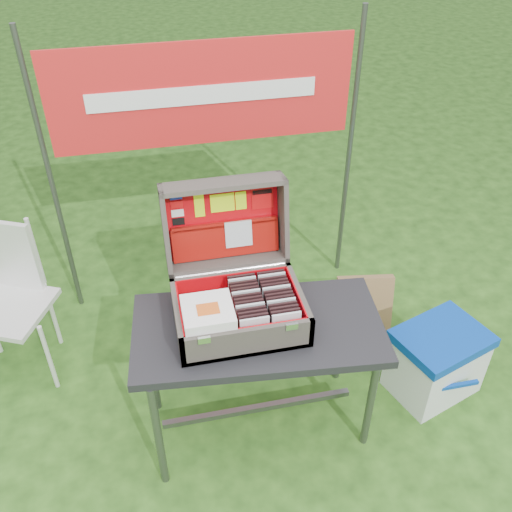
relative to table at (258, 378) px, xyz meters
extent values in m
plane|color=#1D3D12|center=(-0.05, 0.03, -0.34)|extent=(80.00, 80.00, 0.00)
cube|color=black|center=(0.00, 0.00, 0.32)|extent=(1.14, 0.65, 0.04)
cylinder|color=#59595B|center=(-0.48, -0.21, -0.02)|extent=(0.04, 0.04, 0.64)
cylinder|color=#59595B|center=(0.48, -0.21, -0.02)|extent=(0.04, 0.04, 0.64)
cylinder|color=#59595B|center=(-0.48, 0.21, -0.02)|extent=(0.04, 0.04, 0.64)
cylinder|color=#59595B|center=(0.48, 0.21, -0.02)|extent=(0.04, 0.04, 0.64)
cube|color=#59595B|center=(0.00, 0.00, -0.22)|extent=(0.94, 0.03, 0.03)
cube|color=#5A534A|center=(-0.08, 0.03, 0.35)|extent=(0.55, 0.39, 0.02)
cube|color=#5A534A|center=(-0.08, -0.16, 0.41)|extent=(0.55, 0.02, 0.15)
cube|color=#5A534A|center=(-0.08, 0.21, 0.41)|extent=(0.55, 0.02, 0.15)
cube|color=#5A534A|center=(-0.34, 0.03, 0.41)|extent=(0.02, 0.39, 0.15)
cube|color=#5A534A|center=(0.19, 0.03, 0.41)|extent=(0.02, 0.39, 0.15)
cube|color=red|center=(-0.08, 0.03, 0.36)|extent=(0.51, 0.35, 0.01)
cube|color=silver|center=(-0.25, -0.17, 0.48)|extent=(0.05, 0.01, 0.03)
cube|color=silver|center=(0.10, -0.17, 0.48)|extent=(0.05, 0.01, 0.03)
cylinder|color=silver|center=(-0.08, 0.22, 0.49)|extent=(0.49, 0.02, 0.02)
cube|color=#5A534A|center=(-0.08, 0.40, 0.65)|extent=(0.55, 0.10, 0.39)
cube|color=#5A534A|center=(-0.08, 0.37, 0.85)|extent=(0.55, 0.15, 0.05)
cube|color=#5A534A|center=(-0.08, 0.30, 0.48)|extent=(0.55, 0.15, 0.05)
cube|color=#5A534A|center=(-0.34, 0.33, 0.67)|extent=(0.02, 0.22, 0.41)
cube|color=#5A534A|center=(0.19, 0.33, 0.67)|extent=(0.02, 0.22, 0.41)
cube|color=red|center=(-0.08, 0.38, 0.66)|extent=(0.50, 0.07, 0.34)
cube|color=red|center=(-0.08, -0.14, 0.42)|extent=(0.51, 0.01, 0.13)
cube|color=red|center=(-0.08, 0.20, 0.42)|extent=(0.51, 0.01, 0.13)
cube|color=red|center=(-0.33, 0.03, 0.42)|extent=(0.01, 0.35, 0.13)
cube|color=red|center=(0.17, 0.03, 0.42)|extent=(0.01, 0.35, 0.13)
cube|color=#94100A|center=(-0.08, 0.35, 0.57)|extent=(0.49, 0.06, 0.16)
cube|color=#94100A|center=(-0.08, 0.36, 0.65)|extent=(0.48, 0.02, 0.02)
cube|color=silver|center=(-0.02, 0.33, 0.60)|extent=(0.12, 0.03, 0.12)
cube|color=#1933B2|center=(-0.28, 0.40, 0.79)|extent=(0.05, 0.01, 0.03)
cube|color=red|center=(-0.28, 0.40, 0.76)|extent=(0.05, 0.01, 0.03)
cube|color=white|center=(-0.28, 0.39, 0.72)|extent=(0.05, 0.01, 0.03)
cube|color=black|center=(-0.28, 0.38, 0.68)|extent=(0.05, 0.01, 0.03)
cube|color=#CAF70F|center=(-0.18, 0.39, 0.74)|extent=(0.04, 0.02, 0.11)
cube|color=#CAF70F|center=(-0.08, 0.39, 0.74)|extent=(0.11, 0.02, 0.08)
cube|color=#CAF70F|center=(0.01, 0.39, 0.74)|extent=(0.05, 0.02, 0.08)
cube|color=red|center=(0.11, 0.39, 0.74)|extent=(0.10, 0.02, 0.10)
cube|color=black|center=(0.11, 0.40, 0.77)|extent=(0.09, 0.01, 0.02)
cube|color=silver|center=(-0.04, -0.12, 0.44)|extent=(0.12, 0.01, 0.14)
cube|color=black|center=(-0.04, -0.10, 0.44)|extent=(0.12, 0.01, 0.14)
cube|color=black|center=(-0.04, -0.08, 0.44)|extent=(0.12, 0.01, 0.14)
cube|color=black|center=(-0.04, -0.06, 0.44)|extent=(0.12, 0.01, 0.14)
cube|color=silver|center=(-0.04, -0.04, 0.44)|extent=(0.12, 0.01, 0.14)
cube|color=black|center=(-0.04, -0.01, 0.44)|extent=(0.12, 0.01, 0.14)
cube|color=black|center=(-0.04, 0.01, 0.44)|extent=(0.12, 0.01, 0.14)
cube|color=black|center=(-0.04, 0.03, 0.44)|extent=(0.12, 0.01, 0.14)
cube|color=silver|center=(-0.04, 0.05, 0.44)|extent=(0.12, 0.01, 0.14)
cube|color=black|center=(-0.04, 0.07, 0.44)|extent=(0.12, 0.01, 0.14)
cube|color=black|center=(-0.04, 0.09, 0.44)|extent=(0.12, 0.01, 0.14)
cube|color=black|center=(-0.04, 0.12, 0.44)|extent=(0.12, 0.01, 0.14)
cube|color=silver|center=(-0.04, 0.14, 0.44)|extent=(0.12, 0.01, 0.14)
cube|color=black|center=(-0.04, 0.16, 0.44)|extent=(0.12, 0.01, 0.14)
cube|color=silver|center=(0.09, -0.12, 0.44)|extent=(0.12, 0.01, 0.14)
cube|color=black|center=(0.09, -0.10, 0.44)|extent=(0.12, 0.01, 0.14)
cube|color=black|center=(0.09, -0.08, 0.44)|extent=(0.12, 0.01, 0.14)
cube|color=black|center=(0.09, -0.06, 0.44)|extent=(0.12, 0.01, 0.14)
cube|color=silver|center=(0.09, -0.04, 0.44)|extent=(0.12, 0.01, 0.14)
cube|color=black|center=(0.09, -0.01, 0.44)|extent=(0.12, 0.01, 0.14)
cube|color=black|center=(0.09, 0.01, 0.44)|extent=(0.12, 0.01, 0.14)
cube|color=black|center=(0.09, 0.03, 0.44)|extent=(0.12, 0.01, 0.14)
cube|color=silver|center=(0.09, 0.05, 0.44)|extent=(0.12, 0.01, 0.14)
cube|color=black|center=(0.09, 0.07, 0.44)|extent=(0.12, 0.01, 0.14)
cube|color=black|center=(0.09, 0.09, 0.44)|extent=(0.12, 0.01, 0.14)
cube|color=black|center=(0.09, 0.12, 0.44)|extent=(0.12, 0.01, 0.14)
cube|color=silver|center=(0.09, 0.14, 0.44)|extent=(0.12, 0.01, 0.14)
cube|color=black|center=(0.09, 0.16, 0.44)|extent=(0.12, 0.01, 0.14)
cube|color=white|center=(-0.22, -0.05, 0.49)|extent=(0.21, 0.21, 0.00)
cube|color=white|center=(-0.22, -0.05, 0.50)|extent=(0.21, 0.21, 0.00)
cube|color=white|center=(-0.22, -0.05, 0.50)|extent=(0.21, 0.21, 0.00)
cube|color=white|center=(-0.22, -0.05, 0.51)|extent=(0.21, 0.21, 0.00)
cube|color=white|center=(-0.22, -0.05, 0.51)|extent=(0.21, 0.21, 0.00)
cube|color=white|center=(-0.22, -0.05, 0.52)|extent=(0.21, 0.21, 0.00)
cube|color=white|center=(-0.22, -0.05, 0.52)|extent=(0.21, 0.21, 0.00)
cube|color=white|center=(-0.22, -0.05, 0.53)|extent=(0.21, 0.21, 0.00)
cube|color=white|center=(-0.22, -0.05, 0.53)|extent=(0.21, 0.21, 0.00)
cube|color=#D85919|center=(-0.22, -0.06, 0.53)|extent=(0.09, 0.07, 0.00)
cube|color=white|center=(0.95, 0.03, -0.17)|extent=(0.50, 0.44, 0.34)
cube|color=#073AA1|center=(0.95, 0.03, 0.02)|extent=(0.53, 0.46, 0.05)
cube|color=#073AA1|center=(0.95, -0.15, -0.13)|extent=(0.26, 0.02, 0.02)
cube|color=silver|center=(-1.17, 0.63, 0.10)|extent=(0.52, 0.52, 0.03)
cube|color=silver|center=(-1.17, 0.82, 0.32)|extent=(0.37, 0.19, 0.41)
cylinder|color=silver|center=(-1.00, 0.46, -0.12)|extent=(0.02, 0.02, 0.44)
cylinder|color=silver|center=(-1.00, 0.80, -0.12)|extent=(0.02, 0.02, 0.44)
cylinder|color=silver|center=(-1.00, 0.82, 0.31)|extent=(0.02, 0.02, 0.41)
cube|color=olive|center=(0.76, 0.56, -0.17)|extent=(0.35, 0.18, 0.35)
cylinder|color=#59595B|center=(-0.90, 1.13, 0.51)|extent=(0.03, 0.03, 1.70)
cylinder|color=#59595B|center=(0.80, 1.13, 0.51)|extent=(0.03, 0.03, 1.70)
cube|color=red|center=(-0.05, 1.12, 0.96)|extent=(1.60, 0.02, 0.55)
cube|color=white|center=(-0.05, 1.11, 0.96)|extent=(1.20, 0.00, 0.10)
camera|label=1|loc=(-0.39, -1.74, 2.08)|focal=40.00mm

